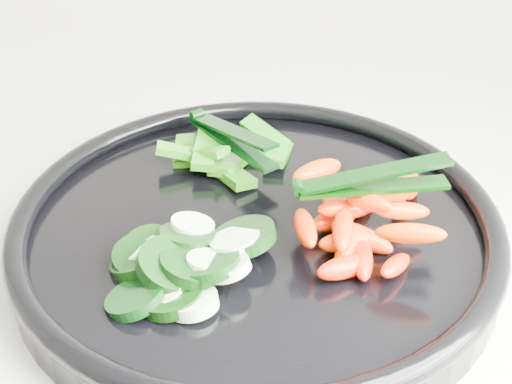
# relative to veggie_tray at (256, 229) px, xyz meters

# --- Properties ---
(veggie_tray) EXTENTS (0.39, 0.39, 0.04)m
(veggie_tray) POSITION_rel_veggie_tray_xyz_m (0.00, 0.00, 0.00)
(veggie_tray) COLOR black
(veggie_tray) RESTS_ON counter
(cucumber_pile) EXTENTS (0.12, 0.12, 0.04)m
(cucumber_pile) POSITION_rel_veggie_tray_xyz_m (-0.04, -0.06, 0.01)
(cucumber_pile) COLOR black
(cucumber_pile) RESTS_ON veggie_tray
(carrot_pile) EXTENTS (0.12, 0.16, 0.05)m
(carrot_pile) POSITION_rel_veggie_tray_xyz_m (0.08, 0.01, 0.02)
(carrot_pile) COLOR #EF5E00
(carrot_pile) RESTS_ON veggie_tray
(pepper_pile) EXTENTS (0.11, 0.10, 0.04)m
(pepper_pile) POSITION_rel_veggie_tray_xyz_m (-0.05, 0.08, 0.01)
(pepper_pile) COLOR #1D690A
(pepper_pile) RESTS_ON veggie_tray
(tong_carrot) EXTENTS (0.11, 0.06, 0.02)m
(tong_carrot) POSITION_rel_veggie_tray_xyz_m (0.08, 0.01, 0.05)
(tong_carrot) COLOR black
(tong_carrot) RESTS_ON carrot_pile
(tong_pepper) EXTENTS (0.10, 0.08, 0.02)m
(tong_pepper) POSITION_rel_veggie_tray_xyz_m (-0.05, 0.09, 0.03)
(tong_pepper) COLOR black
(tong_pepper) RESTS_ON pepper_pile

